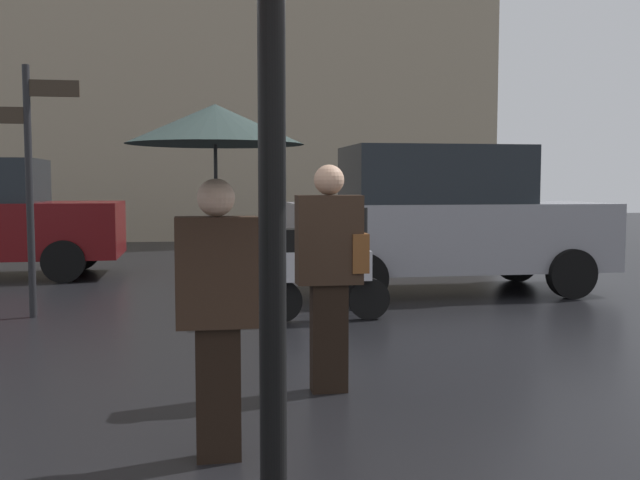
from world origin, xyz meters
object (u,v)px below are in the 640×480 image
Objects in this scene: pedestrian_with_umbrella at (216,181)px; parked_scooter at (321,270)px; pedestrian_with_bag at (331,264)px; street_signpost at (29,165)px; parked_car_left at (444,219)px.

pedestrian_with_umbrella reaches higher than parked_scooter.
pedestrian_with_bag is 4.44m from street_signpost.
pedestrian_with_bag is at bearing -77.29° from parked_scooter.
pedestrian_with_umbrella is at bearing 49.89° from parked_car_left.
parked_car_left reaches higher than pedestrian_with_bag.
pedestrian_with_umbrella is at bearing -67.22° from street_signpost.
parked_scooter is at bearing -13.34° from street_signpost.
pedestrian_with_umbrella is at bearing -4.26° from pedestrian_with_bag.
parked_scooter is (0.38, 2.65, -0.37)m from pedestrian_with_bag.
parked_car_left reaches higher than parked_scooter.
pedestrian_with_umbrella is 0.69× the size of street_signpost.
parked_scooter is (1.22, 3.83, -0.96)m from pedestrian_with_umbrella.
parked_car_left reaches higher than pedestrian_with_umbrella.
street_signpost is at bearing -109.71° from pedestrian_with_bag.
pedestrian_with_umbrella is at bearing -86.82° from parked_scooter.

